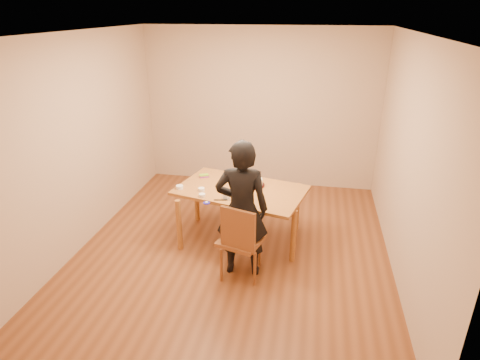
% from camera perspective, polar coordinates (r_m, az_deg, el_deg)
% --- Properties ---
extents(room_shell, '(4.00, 4.50, 2.70)m').
position_cam_1_polar(room_shell, '(5.16, -0.14, 5.27)').
color(room_shell, brown).
rests_on(room_shell, ground).
extents(dining_table, '(1.82, 1.33, 0.04)m').
position_cam_1_polar(dining_table, '(5.29, 0.10, -1.48)').
color(dining_table, brown).
rests_on(dining_table, floor).
extents(dining_chair, '(0.57, 0.57, 0.04)m').
position_cam_1_polar(dining_chair, '(4.73, 0.15, -8.59)').
color(dining_chair, brown).
rests_on(dining_chair, floor).
extents(cake_plate, '(0.28, 0.28, 0.02)m').
position_cam_1_polar(cake_plate, '(5.37, 2.00, -0.72)').
color(cake_plate, red).
rests_on(cake_plate, dining_table).
extents(cake, '(0.23, 0.23, 0.07)m').
position_cam_1_polar(cake, '(5.35, 2.01, -0.26)').
color(cake, white).
rests_on(cake, cake_plate).
extents(frosting_dome, '(0.22, 0.22, 0.03)m').
position_cam_1_polar(frosting_dome, '(5.33, 2.02, 0.23)').
color(frosting_dome, white).
rests_on(frosting_dome, cake).
extents(frosting_tub, '(0.09, 0.09, 0.08)m').
position_cam_1_polar(frosting_tub, '(5.01, -1.97, -2.18)').
color(frosting_tub, white).
rests_on(frosting_tub, dining_table).
extents(frosting_lid, '(0.09, 0.09, 0.01)m').
position_cam_1_polar(frosting_lid, '(4.92, -4.78, -3.26)').
color(frosting_lid, '#1C1797').
rests_on(frosting_lid, dining_table).
extents(frosting_dollop, '(0.04, 0.04, 0.02)m').
position_cam_1_polar(frosting_dollop, '(4.91, -4.78, -3.13)').
color(frosting_dollop, white).
rests_on(frosting_dollop, frosting_lid).
extents(ramekin_green, '(0.08, 0.08, 0.04)m').
position_cam_1_polar(ramekin_green, '(5.08, -5.42, -2.16)').
color(ramekin_green, white).
rests_on(ramekin_green, dining_table).
extents(ramekin_yellow, '(0.08, 0.08, 0.04)m').
position_cam_1_polar(ramekin_yellow, '(5.24, -5.51, -1.34)').
color(ramekin_yellow, white).
rests_on(ramekin_yellow, dining_table).
extents(ramekin_multi, '(0.09, 0.09, 0.04)m').
position_cam_1_polar(ramekin_multi, '(5.34, -8.58, -1.00)').
color(ramekin_multi, white).
rests_on(ramekin_multi, dining_table).
extents(candy_box_pink, '(0.14, 0.11, 0.02)m').
position_cam_1_polar(candy_box_pink, '(5.67, -5.11, 0.51)').
color(candy_box_pink, '#C02D88').
rests_on(candy_box_pink, dining_table).
extents(candy_box_green, '(0.14, 0.11, 0.02)m').
position_cam_1_polar(candy_box_green, '(5.66, -5.15, 0.71)').
color(candy_box_green, '#1C991F').
rests_on(candy_box_green, candy_box_pink).
extents(spatula, '(0.17, 0.04, 0.01)m').
position_cam_1_polar(spatula, '(4.98, -2.77, -2.85)').
color(spatula, black).
rests_on(spatula, dining_table).
extents(person, '(0.64, 0.44, 1.67)m').
position_cam_1_polar(person, '(4.57, 0.26, -4.22)').
color(person, black).
rests_on(person, floor).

